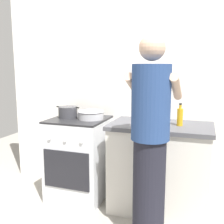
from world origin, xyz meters
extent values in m
plane|color=gray|center=(0.00, 0.00, 0.00)|extent=(6.00, 6.00, 0.00)
cube|color=silver|center=(0.20, 0.50, 1.25)|extent=(3.20, 0.10, 2.50)
cube|color=silver|center=(0.55, 0.15, 0.43)|extent=(0.96, 0.56, 0.86)
cube|color=#4C4C51|center=(0.55, 0.15, 0.88)|extent=(1.00, 0.60, 0.04)
cube|color=silver|center=(-0.35, 0.15, 0.44)|extent=(0.60, 0.60, 0.88)
cube|color=#232326|center=(-0.35, 0.15, 0.89)|extent=(0.60, 0.60, 0.02)
cube|color=black|center=(-0.35, -0.16, 0.42)|extent=(0.51, 0.01, 0.40)
cylinder|color=silver|center=(-0.53, -0.16, 0.74)|extent=(0.04, 0.01, 0.04)
cylinder|color=silver|center=(-0.35, -0.16, 0.74)|extent=(0.04, 0.01, 0.04)
cylinder|color=silver|center=(-0.17, -0.16, 0.74)|extent=(0.04, 0.01, 0.04)
cylinder|color=#38383D|center=(-0.49, 0.17, 0.96)|extent=(0.21, 0.21, 0.12)
cube|color=black|center=(-0.61, 0.17, 1.02)|extent=(0.04, 0.02, 0.01)
cube|color=black|center=(-0.37, 0.17, 1.02)|extent=(0.04, 0.02, 0.01)
cylinder|color=#B7B7BC|center=(-0.21, 0.17, 0.94)|extent=(0.27, 0.27, 0.09)
torus|color=#B7B7BC|center=(-0.21, 0.17, 0.98)|extent=(0.29, 0.29, 0.01)
cylinder|color=silver|center=(0.34, 0.35, 0.97)|extent=(0.10, 0.10, 0.14)
cylinder|color=black|center=(0.33, 0.35, 1.04)|extent=(0.01, 0.03, 0.23)
sphere|color=black|center=(0.33, 0.35, 1.17)|extent=(0.03, 0.03, 0.03)
cylinder|color=#9E7547|center=(0.32, 0.35, 1.05)|extent=(0.02, 0.03, 0.28)
sphere|color=#9E7547|center=(0.32, 0.35, 1.21)|extent=(0.03, 0.03, 0.03)
cylinder|color=silver|center=(0.34, 0.36, 1.05)|extent=(0.04, 0.03, 0.26)
sphere|color=silver|center=(0.34, 0.36, 1.19)|extent=(0.03, 0.03, 0.03)
cylinder|color=white|center=(0.35, 0.33, 1.06)|extent=(0.04, 0.03, 0.29)
sphere|color=white|center=(0.35, 0.33, 1.21)|extent=(0.03, 0.03, 0.03)
cylinder|color=silver|center=(0.31, 0.36, 1.06)|extent=(0.02, 0.03, 0.30)
sphere|color=silver|center=(0.31, 0.36, 1.22)|extent=(0.03, 0.03, 0.03)
cylinder|color=silver|center=(0.34, 0.36, 1.06)|extent=(0.05, 0.01, 0.29)
sphere|color=silver|center=(0.34, 0.36, 1.21)|extent=(0.03, 0.03, 0.03)
cylinder|color=silver|center=(0.60, 0.13, 0.93)|extent=(0.04, 0.04, 0.06)
cylinder|color=red|center=(0.60, 0.13, 0.97)|extent=(0.04, 0.04, 0.02)
cylinder|color=gold|center=(0.73, 0.14, 0.98)|extent=(0.06, 0.06, 0.17)
cylinder|color=gold|center=(0.73, 0.14, 1.08)|extent=(0.03, 0.03, 0.04)
cylinder|color=black|center=(0.73, 0.14, 1.11)|extent=(0.03, 0.03, 0.02)
cylinder|color=black|center=(0.56, -0.44, 0.45)|extent=(0.26, 0.26, 0.90)
cylinder|color=navy|center=(0.56, -0.44, 1.19)|extent=(0.30, 0.30, 0.58)
sphere|color=#D3AA8C|center=(0.56, -0.44, 1.60)|extent=(0.20, 0.20, 0.20)
cylinder|color=#D3AA8C|center=(0.39, -0.30, 1.30)|extent=(0.07, 0.41, 0.24)
cylinder|color=#D3AA8C|center=(0.73, -0.30, 1.30)|extent=(0.07, 0.41, 0.24)
camera|label=1|loc=(0.93, -2.44, 1.45)|focal=42.79mm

